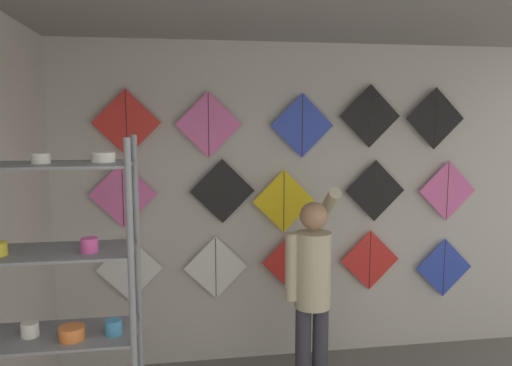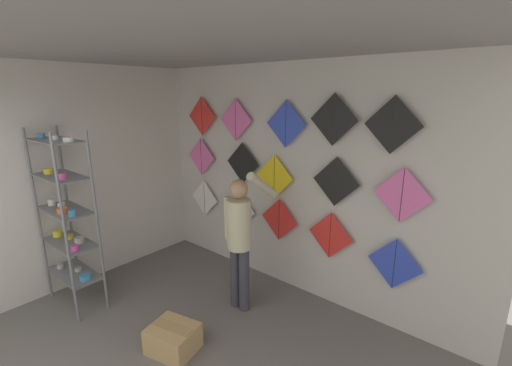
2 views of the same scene
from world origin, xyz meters
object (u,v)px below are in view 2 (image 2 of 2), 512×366
kite_5 (201,157)px  kite_9 (402,195)px  shopkeeper (240,233)px  kite_6 (242,163)px  cardboard_box (173,338)px  kite_8 (336,182)px  kite_12 (286,124)px  kite_2 (279,220)px  kite_13 (334,120)px  kite_3 (330,235)px  kite_7 (274,176)px  kite_1 (240,209)px  kite_10 (202,116)px  kite_11 (236,120)px  kite_4 (394,264)px  kite_14 (393,125)px  shelf_rack (66,214)px  kite_0 (205,198)px

kite_5 → kite_9: (2.90, 0.00, -0.03)m
shopkeeper → kite_9: bearing=25.2°
kite_6 → cardboard_box: bearing=-70.8°
kite_8 → kite_12: bearing=180.0°
kite_2 → kite_13: size_ratio=1.00×
kite_6 → kite_9: bearing=0.0°
kite_3 → kite_7: (-0.81, 0.00, 0.57)m
shopkeeper → kite_1: (-0.67, 0.71, -0.06)m
kite_5 → kite_10: 0.59m
shopkeeper → kite_7: kite_7 is taller
kite_1 → kite_3: size_ratio=1.00×
kite_9 → kite_10: kite_10 is taller
kite_3 → shopkeeper: bearing=-136.1°
kite_11 → kite_10: bearing=180.0°
cardboard_box → kite_11: kite_11 is taller
kite_4 → kite_10: kite_10 is taller
kite_6 → kite_12: size_ratio=1.00×
kite_5 → kite_3: bearing=0.0°
kite_14 → kite_4: bearing=0.0°
kite_2 → kite_10: 1.86m
kite_7 → kite_8: (0.83, 0.00, 0.07)m
kite_7 → kite_2: bearing=0.0°
kite_8 → kite_11: size_ratio=1.00×
shelf_rack → kite_6: shelf_rack is taller
kite_0 → kite_13: bearing=0.0°
shelf_rack → kite_13: kite_13 is taller
kite_8 → kite_9: size_ratio=1.00×
kite_1 → kite_3: (1.40, 0.00, 0.00)m
kite_12 → kite_8: bearing=0.0°
kite_0 → kite_8: bearing=0.0°
kite_0 → kite_1: 0.73m
kite_3 → kite_11: kite_11 is taller
kite_9 → kite_13: kite_13 is taller
kite_5 → kite_7: kite_5 is taller
kite_6 → kite_9: 2.07m
kite_8 → kite_13: bearing=180.0°
cardboard_box → kite_5: bearing=130.2°
shelf_rack → kite_14: size_ratio=3.76×
kite_3 → kite_1: bearing=180.0°
shopkeeper → cardboard_box: bearing=-92.1°
kite_8 → kite_11: kite_11 is taller
cardboard_box → kite_7: bearing=91.4°
kite_11 → kite_7: bearing=0.0°
kite_6 → kite_0: bearing=180.0°
shopkeeper → kite_12: bearing=82.1°
kite_4 → kite_9: size_ratio=1.00×
kite_4 → kite_7: 1.68m
shopkeeper → kite_0: bearing=152.2°
kite_10 → kite_13: size_ratio=1.00×
kite_5 → kite_11: kite_11 is taller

